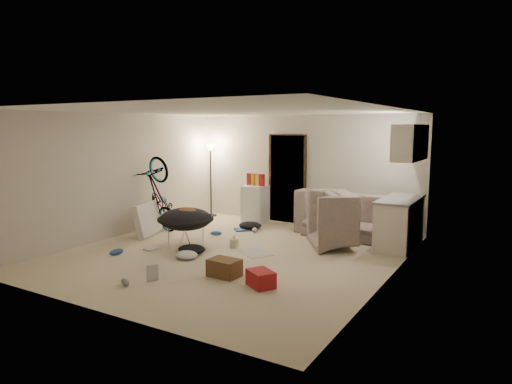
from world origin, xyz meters
The scene contains 38 objects.
floor centered at (0.00, 0.00, -0.01)m, with size 5.50×6.00×0.02m, color beige.
ceiling centered at (0.00, 0.00, 2.51)m, with size 5.50×6.00×0.02m, color white.
wall_back centered at (0.00, 3.01, 1.25)m, with size 5.50×0.02×2.50m, color beige.
wall_front centered at (0.00, -3.01, 1.25)m, with size 5.50×0.02×2.50m, color beige.
wall_left centered at (-2.76, 0.00, 1.25)m, with size 0.02×6.00×2.50m, color beige.
wall_right centered at (2.76, 0.00, 1.25)m, with size 0.02×6.00×2.50m, color beige.
doorway centered at (-0.40, 2.97, 1.02)m, with size 0.85×0.10×2.04m, color black.
door_trim centered at (-0.40, 2.94, 1.02)m, with size 0.97×0.04×2.10m, color #342212.
floor_lamp centered at (-2.40, 2.65, 1.31)m, with size 0.28×0.28×1.81m.
kitchen_counter centered at (2.43, 2.00, 0.44)m, with size 0.60×1.50×0.88m, color white.
counter_top centered at (2.43, 2.00, 0.90)m, with size 0.64×1.54×0.04m, color gray.
kitchen_uppers centered at (2.56, 2.00, 1.95)m, with size 0.38×1.40×0.65m, color white.
sofa centered at (1.39, 2.45, 0.34)m, with size 2.32×0.91×0.68m, color #3F463E.
armchair centered at (1.66, 1.56, 0.38)m, with size 1.17×1.02×0.76m, color #3F463E.
bicycle centered at (-2.30, 0.64, 0.44)m, with size 0.58×1.66×0.87m, color black.
book_asset centered at (-0.24, -1.90, 0.01)m, with size 0.17×0.24×0.02m, color #A2181C.
mini_fridge centered at (-1.04, 2.55, 0.44)m, with size 0.51×0.51×0.87m, color white.
snack_box_0 centered at (-1.21, 2.55, 1.00)m, with size 0.10×0.07×0.30m, color #A2181C.
snack_box_1 centered at (-1.09, 2.55, 1.00)m, with size 0.10×0.07×0.30m, color #B57A16.
snack_box_2 centered at (-0.97, 2.55, 1.00)m, with size 0.10×0.07×0.30m, color gold.
snack_box_3 centered at (-0.85, 2.55, 1.00)m, with size 0.10×0.07×0.30m, color #A2181C.
saucer_chair centered at (-0.98, -0.09, 0.44)m, with size 1.05×1.05×0.74m.
hoodie centered at (-0.93, -0.12, 0.65)m, with size 0.48×0.40×0.22m, color #52361C.
sofa_drape centered at (0.44, 2.45, 0.54)m, with size 0.56×0.46×0.28m, color black.
tv_box centered at (-2.30, 0.33, 0.34)m, with size 0.12×1.03×0.68m, color silver.
drink_case_a centered at (0.59, -1.13, 0.13)m, with size 0.46×0.33×0.26m, color brown.
drink_case_b centered at (1.29, -1.24, 0.11)m, with size 0.40×0.29×0.23m, color #A2181C.
juicer centered at (-0.19, 0.34, 0.10)m, with size 0.17×0.17×0.24m.
newspaper centered at (0.34, 0.22, 0.00)m, with size 0.45×0.58×0.01m, color #B8B2AA.
book_blue centered at (-0.87, 1.61, 0.02)m, with size 0.22×0.30×0.03m, color #2B529B.
book_white centered at (-1.43, -0.54, 0.01)m, with size 0.19×0.25×0.02m, color silver.
shoe_0 centered at (-1.06, 0.97, 0.05)m, with size 0.24×0.10×0.09m, color #2B529B.
shoe_1 centered at (-0.51, 1.63, 0.05)m, with size 0.26×0.11×0.10m, color slate.
shoe_2 centered at (-1.71, -1.12, 0.05)m, with size 0.28×0.12×0.11m, color #2B529B.
shoe_3 centered at (-0.40, -2.17, 0.05)m, with size 0.24×0.10×0.09m, color slate.
clothes_lump_a centered at (-0.61, -0.39, 0.08)m, with size 0.50×0.43×0.16m, color black.
clothes_lump_b centered at (-0.76, 1.86, 0.08)m, with size 0.51×0.44×0.16m, color black.
clothes_lump_c centered at (-0.50, -0.67, 0.06)m, with size 0.41×0.35×0.13m, color silver.
Camera 1 is at (4.36, -6.59, 2.21)m, focal length 32.00 mm.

